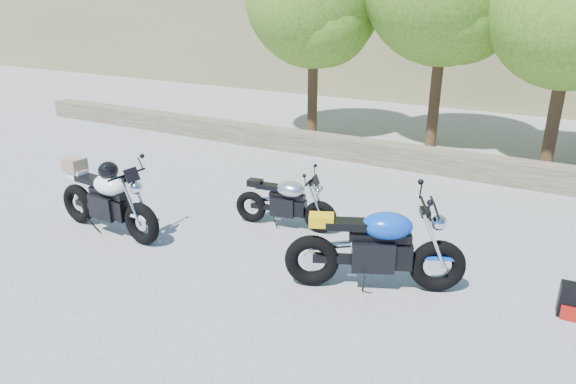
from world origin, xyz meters
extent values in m
plane|color=gray|center=(0.00, 0.00, 0.00)|extent=(90.00, 90.00, 0.00)
cube|color=#4E4034|center=(0.00, 5.50, 0.25)|extent=(22.00, 0.55, 0.50)
cylinder|color=#382314|center=(-2.50, 7.20, 1.51)|extent=(0.28, 0.28, 3.02)
sphere|color=#346A17|center=(-2.00, 6.90, 3.13)|extent=(2.38, 2.38, 2.38)
cylinder|color=#382314|center=(0.80, 7.60, 1.68)|extent=(0.28, 0.28, 3.36)
sphere|color=#346A17|center=(1.30, 7.30, 3.48)|extent=(2.64, 2.64, 2.64)
cylinder|color=#382314|center=(3.60, 7.00, 1.46)|extent=(0.28, 0.28, 2.91)
torus|color=black|center=(0.62, 1.34, 0.28)|extent=(0.57, 0.22, 0.56)
torus|color=black|center=(-0.62, 1.15, 0.28)|extent=(0.57, 0.22, 0.56)
cylinder|color=silver|center=(0.62, 1.34, 0.28)|extent=(0.19, 0.06, 0.19)
cylinder|color=silver|center=(-0.62, 1.15, 0.28)|extent=(0.19, 0.06, 0.19)
cube|color=black|center=(-0.02, 1.24, 0.38)|extent=(0.45, 0.32, 0.31)
cube|color=black|center=(0.04, 1.25, 0.57)|extent=(0.62, 0.23, 0.09)
ellipsoid|color=silver|center=(0.10, 1.26, 0.69)|extent=(0.54, 0.41, 0.26)
cube|color=black|center=(-0.27, 1.20, 0.69)|extent=(0.46, 0.25, 0.08)
cube|color=black|center=(-0.53, 1.17, 0.73)|extent=(0.27, 0.21, 0.11)
cylinder|color=black|center=(0.45, 1.31, 0.89)|extent=(0.11, 0.57, 0.03)
sphere|color=silver|center=(0.59, 1.33, 0.75)|extent=(0.16, 0.16, 0.16)
torus|color=black|center=(-1.63, -0.41, 0.35)|extent=(0.70, 0.21, 0.69)
torus|color=black|center=(-3.19, -0.32, 0.35)|extent=(0.70, 0.21, 0.69)
cylinder|color=silver|center=(-1.63, -0.41, 0.35)|extent=(0.24, 0.06, 0.24)
cylinder|color=silver|center=(-3.19, -0.32, 0.35)|extent=(0.24, 0.06, 0.24)
cube|color=black|center=(-2.43, -0.37, 0.48)|extent=(0.54, 0.35, 0.39)
cube|color=black|center=(-2.36, -0.37, 0.72)|extent=(0.77, 0.22, 0.11)
ellipsoid|color=white|center=(-2.28, -0.38, 0.87)|extent=(0.65, 0.46, 0.33)
cube|color=black|center=(-2.76, -0.35, 0.87)|extent=(0.55, 0.27, 0.10)
cube|color=white|center=(-3.08, -0.33, 0.91)|extent=(0.32, 0.23, 0.14)
cylinder|color=black|center=(-1.85, -0.40, 1.12)|extent=(0.07, 0.72, 0.03)
sphere|color=silver|center=(-1.67, -0.41, 0.93)|extent=(0.20, 0.20, 0.20)
ellipsoid|color=black|center=(-2.28, -0.38, 1.11)|extent=(0.32, 0.34, 0.29)
cube|color=#8B6E50|center=(-3.12, -0.33, 1.06)|extent=(0.34, 0.30, 0.22)
torus|color=black|center=(2.75, 0.45, 0.37)|extent=(0.74, 0.47, 0.73)
torus|color=black|center=(1.25, -0.22, 0.37)|extent=(0.74, 0.47, 0.73)
cylinder|color=silver|center=(2.75, 0.45, 0.37)|extent=(0.25, 0.14, 0.25)
cylinder|color=silver|center=(1.25, -0.22, 0.37)|extent=(0.25, 0.14, 0.25)
cube|color=black|center=(1.98, 0.11, 0.50)|extent=(0.64, 0.54, 0.41)
cube|color=black|center=(2.05, 0.14, 0.75)|extent=(0.80, 0.49, 0.11)
ellipsoid|color=#0C40B8|center=(2.13, 0.17, 0.91)|extent=(0.78, 0.67, 0.35)
cube|color=black|center=(1.67, -0.03, 0.91)|extent=(0.62, 0.46, 0.10)
cube|color=yellow|center=(1.35, -0.17, 0.96)|extent=(0.39, 0.34, 0.15)
cylinder|color=black|center=(2.54, 0.36, 1.18)|extent=(0.34, 0.70, 0.04)
sphere|color=silver|center=(2.71, 0.43, 0.98)|extent=(0.21, 0.21, 0.21)
cube|color=black|center=(4.34, 0.69, 0.21)|extent=(0.32, 0.24, 0.42)
cube|color=#A4150D|center=(4.35, 0.56, 0.09)|extent=(0.24, 0.06, 0.17)
camera|label=1|loc=(3.96, -5.68, 3.63)|focal=32.00mm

